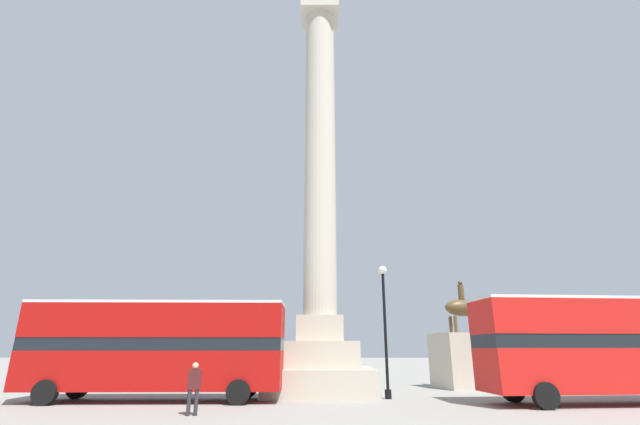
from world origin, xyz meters
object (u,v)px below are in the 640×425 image
(bus_b, at_px, (158,345))
(pedestrian_near_lamp, at_px, (194,385))
(bus_a, at_px, (609,344))
(street_lamp, at_px, (385,322))
(equestrian_statue, at_px, (467,355))
(monument_column, at_px, (320,237))

(bus_b, xyz_separation_m, pedestrian_near_lamp, (2.98, -4.10, -1.38))
(pedestrian_near_lamp, bearing_deg, bus_b, -66.34)
(pedestrian_near_lamp, bearing_deg, bus_a, 178.54)
(bus_a, relative_size, street_lamp, 1.84)
(bus_b, bearing_deg, pedestrian_near_lamp, -55.86)
(equestrian_statue, height_order, street_lamp, equestrian_statue)
(bus_a, distance_m, street_lamp, 9.64)
(monument_column, distance_m, bus_b, 9.95)
(bus_a, bearing_deg, bus_b, 171.95)
(bus_a, relative_size, bus_b, 1.01)
(monument_column, relative_size, bus_a, 2.20)
(pedestrian_near_lamp, bearing_deg, equestrian_statue, -152.23)
(street_lamp, bearing_deg, pedestrian_near_lamp, -144.45)
(monument_column, xyz_separation_m, pedestrian_near_lamp, (-4.37, -7.30, -7.29))
(bus_a, xyz_separation_m, street_lamp, (-9.34, 2.16, 1.08))
(monument_column, distance_m, equestrian_statue, 11.61)
(monument_column, bearing_deg, pedestrian_near_lamp, -120.91)
(bus_b, distance_m, pedestrian_near_lamp, 5.26)
(bus_b, xyz_separation_m, street_lamp, (10.55, 1.30, 1.11))
(bus_a, height_order, street_lamp, street_lamp)
(equestrian_statue, distance_m, pedestrian_near_lamp, 17.33)
(monument_column, height_order, bus_b, monument_column)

